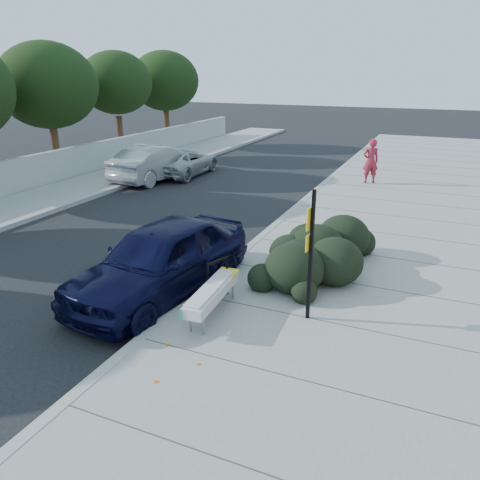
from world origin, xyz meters
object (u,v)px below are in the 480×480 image
at_px(suv_silver, 184,162).
at_px(sedan_navy, 161,260).
at_px(wagon_silver, 157,162).
at_px(pedestrian, 371,161).
at_px(bench, 213,293).
at_px(sign_post, 310,248).
at_px(bike_rack, 218,275).

bearing_deg(suv_silver, sedan_navy, 116.16).
xyz_separation_m(wagon_silver, suv_silver, (0.60, 1.47, -0.21)).
xyz_separation_m(wagon_silver, pedestrian, (9.32, 2.65, 0.29)).
relative_size(bench, wagon_silver, 0.42).
height_order(sedan_navy, suv_silver, sedan_navy).
height_order(sedan_navy, pedestrian, pedestrian).
xyz_separation_m(bench, wagon_silver, (-8.34, 10.74, 0.18)).
distance_m(sign_post, sedan_navy, 3.54).
distance_m(bench, bike_rack, 0.75).
distance_m(sign_post, wagon_silver, 14.33).
relative_size(bench, bike_rack, 2.31).
bearing_deg(suv_silver, bench, 120.71).
bearing_deg(sedan_navy, bench, -13.51).
relative_size(sign_post, sedan_navy, 0.54).
relative_size(bench, sedan_navy, 0.42).
bearing_deg(sedan_navy, sign_post, 7.92).
relative_size(bench, pedestrian, 1.08).
distance_m(bike_rack, suv_silver, 13.73).
distance_m(bench, pedestrian, 13.43).
height_order(bike_rack, pedestrian, pedestrian).
xyz_separation_m(sign_post, suv_silver, (-9.54, 11.56, -1.05)).
distance_m(suv_silver, pedestrian, 8.81).
relative_size(wagon_silver, suv_silver, 1.13).
relative_size(bike_rack, suv_silver, 0.21).
bearing_deg(bike_rack, sedan_navy, -155.79).
distance_m(wagon_silver, pedestrian, 9.69).
bearing_deg(sign_post, bike_rack, -172.51).
bearing_deg(wagon_silver, sign_post, 141.25).
bearing_deg(sign_post, sedan_navy, -170.75).
distance_m(sign_post, pedestrian, 12.78).
relative_size(sedan_navy, wagon_silver, 1.00).
bearing_deg(bike_rack, pedestrian, 106.18).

